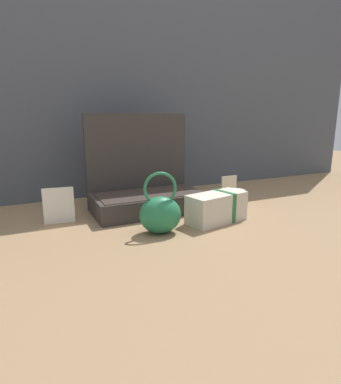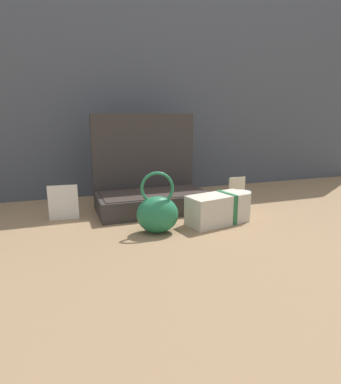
{
  "view_description": "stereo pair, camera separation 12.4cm",
  "coord_description": "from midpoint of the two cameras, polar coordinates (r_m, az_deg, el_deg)",
  "views": [
    {
      "loc": [
        -0.53,
        -1.12,
        0.42
      ],
      "look_at": [
        -0.02,
        -0.02,
        0.13
      ],
      "focal_mm": 30.2,
      "sensor_mm": 36.0,
      "label": 1
    },
    {
      "loc": [
        -0.42,
        -1.16,
        0.42
      ],
      "look_at": [
        -0.02,
        -0.02,
        0.13
      ],
      "focal_mm": 30.2,
      "sensor_mm": 36.0,
      "label": 2
    }
  ],
  "objects": [
    {
      "name": "info_card_left",
      "position": [
        1.36,
        -15.96,
        -1.85
      ],
      "size": [
        0.12,
        0.02,
        0.14
      ],
      "primitive_type": "cube",
      "rotation": [
        0.0,
        0.0,
        -0.11
      ],
      "color": "silver",
      "rests_on": "ground_plane"
    },
    {
      "name": "coffee_mug",
      "position": [
        1.48,
        14.68,
        -1.67
      ],
      "size": [
        0.12,
        0.08,
        0.09
      ],
      "color": "silver",
      "rests_on": "ground_plane"
    },
    {
      "name": "cream_toiletry_bag",
      "position": [
        1.3,
        11.21,
        -2.98
      ],
      "size": [
        0.26,
        0.16,
        0.12
      ],
      "color": "beige",
      "rests_on": "ground_plane"
    },
    {
      "name": "ground_plane",
      "position": [
        1.3,
        3.14,
        -5.32
      ],
      "size": [
        6.0,
        6.0,
        0.0
      ],
      "primitive_type": "plane",
      "color": "#8C6D4C"
    },
    {
      "name": "open_suitcase",
      "position": [
        1.46,
        -1.21,
        0.75
      ],
      "size": [
        0.48,
        0.27,
        0.43
      ],
      "color": "#332D2B",
      "rests_on": "ground_plane"
    },
    {
      "name": "poster_card_right",
      "position": [
        1.6,
        13.81,
        0.24
      ],
      "size": [
        0.09,
        0.01,
        0.13
      ],
      "primitive_type": "cube",
      "rotation": [
        0.0,
        0.0,
        0.05
      ],
      "color": "beige",
      "rests_on": "ground_plane"
    },
    {
      "name": "teal_pouch_handbag",
      "position": [
        1.16,
        0.75,
        -3.76
      ],
      "size": [
        0.17,
        0.14,
        0.23
      ],
      "color": "#237247",
      "rests_on": "ground_plane"
    },
    {
      "name": "back_wall",
      "position": [
        1.81,
        -4.18,
        22.33
      ],
      "size": [
        3.2,
        0.06,
        1.4
      ],
      "primitive_type": "cube",
      "color": "#474C54",
      "rests_on": "ground_plane"
    }
  ]
}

